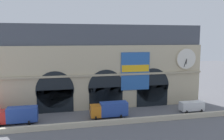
# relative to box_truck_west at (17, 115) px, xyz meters

# --- Properties ---
(ground_plane) EXTENTS (200.00, 200.00, 0.00)m
(ground_plane) POSITION_rel_box_truck_west_xyz_m (17.97, 0.32, -1.70)
(ground_plane) COLOR slate
(quay_parapet_wall) EXTENTS (90.00, 0.70, 0.97)m
(quay_parapet_wall) POSITION_rel_box_truck_west_xyz_m (17.97, -4.45, -1.21)
(quay_parapet_wall) COLOR beige
(quay_parapet_wall) RESTS_ON ground
(station_building) EXTENTS (46.56, 4.91, 18.94)m
(station_building) POSITION_rel_box_truck_west_xyz_m (18.02, 7.59, 7.45)
(station_building) COLOR #BCAD8C
(station_building) RESTS_ON ground
(box_truck_west) EXTENTS (7.50, 2.91, 3.12)m
(box_truck_west) POSITION_rel_box_truck_west_xyz_m (0.00, 0.00, 0.00)
(box_truck_west) COLOR red
(box_truck_west) RESTS_ON ground
(box_truck_center) EXTENTS (7.50, 2.91, 3.12)m
(box_truck_center) POSITION_rel_box_truck_west_xyz_m (17.52, -0.42, 0.00)
(box_truck_center) COLOR orange
(box_truck_center) RESTS_ON ground
(van_east) EXTENTS (5.20, 2.48, 2.20)m
(van_east) POSITION_rel_box_truck_west_xyz_m (35.89, -0.54, -0.45)
(van_east) COLOR white
(van_east) RESTS_ON ground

